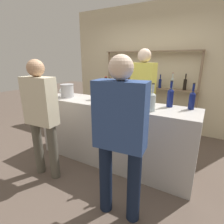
{
  "coord_description": "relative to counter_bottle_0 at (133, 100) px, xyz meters",
  "views": [
    {
      "loc": [
        1.26,
        -2.22,
        1.63
      ],
      "look_at": [
        0.0,
        0.0,
        0.85
      ],
      "focal_mm": 28.0,
      "sensor_mm": 36.0,
      "label": 1
    }
  ],
  "objects": [
    {
      "name": "counter_bottle_1",
      "position": [
        -0.03,
        0.27,
        0.01
      ],
      "size": [
        0.07,
        0.07,
        0.34
      ],
      "color": "black",
      "rests_on": "bar_counter"
    },
    {
      "name": "counter_bottle_5",
      "position": [
        0.4,
        0.35,
        0.01
      ],
      "size": [
        0.08,
        0.08,
        0.36
      ],
      "color": "#0F1956",
      "rests_on": "bar_counter"
    },
    {
      "name": "wine_glass",
      "position": [
        -1.42,
        0.13,
        -0.02
      ],
      "size": [
        0.07,
        0.07,
        0.14
      ],
      "color": "silver",
      "rests_on": "bar_counter"
    },
    {
      "name": "ice_bucket",
      "position": [
        -1.26,
        0.13,
        -0.01
      ],
      "size": [
        0.22,
        0.22,
        0.22
      ],
      "color": "#B2B2B7",
      "rests_on": "bar_counter"
    },
    {
      "name": "customer_right",
      "position": [
        0.17,
        -0.69,
        -0.16
      ],
      "size": [
        0.51,
        0.26,
        1.67
      ],
      "rotation": [
        0.0,
        0.0,
        1.67
      ],
      "color": "#121C33",
      "rests_on": "ground_plane"
    },
    {
      "name": "counter_bottle_3",
      "position": [
        0.25,
        0.02,
        0.01
      ],
      "size": [
        0.08,
        0.08,
        0.35
      ],
      "color": "silver",
      "rests_on": "bar_counter"
    },
    {
      "name": "bar_counter",
      "position": [
        -0.4,
        0.17,
        -0.62
      ],
      "size": [
        2.48,
        0.59,
        1.0
      ],
      "primitive_type": "cube",
      "color": "#B7B2AD",
      "rests_on": "ground_plane"
    },
    {
      "name": "counter_bottle_0",
      "position": [
        0.0,
        0.0,
        0.0
      ],
      "size": [
        0.08,
        0.08,
        0.34
      ],
      "color": "silver",
      "rests_on": "bar_counter"
    },
    {
      "name": "ground_plane",
      "position": [
        -0.4,
        0.17,
        -1.12
      ],
      "size": [
        16.0,
        16.0,
        0.0
      ],
      "primitive_type": "plane",
      "color": "brown"
    },
    {
      "name": "counter_bottle_4",
      "position": [
        0.67,
        0.36,
        0.0
      ],
      "size": [
        0.08,
        0.08,
        0.34
      ],
      "color": "#0F1956",
      "rests_on": "bar_counter"
    },
    {
      "name": "cork_jar",
      "position": [
        -0.74,
        0.2,
        -0.05
      ],
      "size": [
        0.11,
        0.11,
        0.15
      ],
      "color": "silver",
      "rests_on": "bar_counter"
    },
    {
      "name": "back_wall",
      "position": [
        -0.4,
        2.07,
        0.28
      ],
      "size": [
        4.08,
        0.12,
        2.8
      ],
      "primitive_type": "cube",
      "color": "beige",
      "rests_on": "ground_plane"
    },
    {
      "name": "back_shelf",
      "position": [
        -0.42,
        1.89,
        0.07
      ],
      "size": [
        2.15,
        0.18,
        1.8
      ],
      "color": "#897056",
      "rests_on": "ground_plane"
    },
    {
      "name": "customer_left",
      "position": [
        -1.05,
        -0.59,
        -0.17
      ],
      "size": [
        0.46,
        0.23,
        1.63
      ],
      "rotation": [
        0.0,
        0.0,
        1.64
      ],
      "color": "#575347",
      "rests_on": "ground_plane"
    },
    {
      "name": "server_behind_counter",
      "position": [
        -0.22,
        0.99,
        -0.05
      ],
      "size": [
        0.47,
        0.28,
        1.8
      ],
      "rotation": [
        0.0,
        0.0,
        -1.78
      ],
      "color": "brown",
      "rests_on": "ground_plane"
    },
    {
      "name": "counter_bottle_2",
      "position": [
        -0.49,
        0.14,
        0.02
      ],
      "size": [
        0.09,
        0.09,
        0.38
      ],
      "color": "black",
      "rests_on": "bar_counter"
    }
  ]
}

